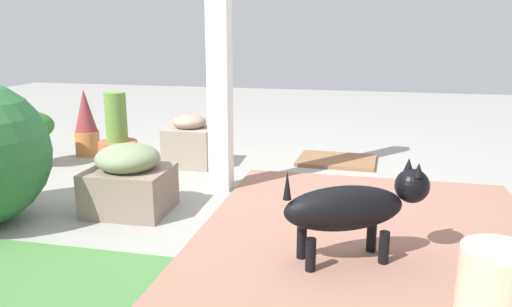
# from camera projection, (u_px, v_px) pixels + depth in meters

# --- Properties ---
(ground_plane) EXTENTS (12.00, 12.00, 0.00)m
(ground_plane) POSITION_uv_depth(u_px,v_px,m) (249.00, 195.00, 3.32)
(ground_plane) COLOR gray
(brick_path) EXTENTS (1.80, 2.40, 0.02)m
(brick_path) POSITION_uv_depth(u_px,v_px,m) (369.00, 246.00, 2.51)
(brick_path) COLOR #966655
(brick_path) RESTS_ON ground
(porch_pillar) EXTENTS (0.14, 0.14, 2.08)m
(porch_pillar) POSITION_uv_depth(u_px,v_px,m) (219.00, 34.00, 3.19)
(porch_pillar) COLOR white
(porch_pillar) RESTS_ON ground
(stone_planter_nearest) EXTENTS (0.39, 0.37, 0.42)m
(stone_planter_nearest) POSITION_uv_depth(u_px,v_px,m) (190.00, 142.00, 3.99)
(stone_planter_nearest) COLOR gray
(stone_planter_nearest) RESTS_ON ground
(stone_planter_mid) EXTENTS (0.48, 0.43, 0.42)m
(stone_planter_mid) POSITION_uv_depth(u_px,v_px,m) (129.00, 180.00, 2.97)
(stone_planter_mid) COLOR gray
(stone_planter_mid) RESTS_ON ground
(terracotta_pot_tall) EXTENTS (0.30, 0.30, 0.60)m
(terracotta_pot_tall) POSITION_uv_depth(u_px,v_px,m) (118.00, 141.00, 3.93)
(terracotta_pot_tall) COLOR #B95835
(terracotta_pot_tall) RESTS_ON ground
(terracotta_pot_broad) EXTENTS (0.39, 0.39, 0.44)m
(terracotta_pot_broad) POSITION_uv_depth(u_px,v_px,m) (29.00, 133.00, 3.93)
(terracotta_pot_broad) COLOR #B1663F
(terracotta_pot_broad) RESTS_ON ground
(terracotta_pot_spiky) EXTENTS (0.21, 0.21, 0.58)m
(terracotta_pot_spiky) POSITION_uv_depth(u_px,v_px,m) (86.00, 124.00, 4.30)
(terracotta_pot_spiky) COLOR #BF783E
(terracotta_pot_spiky) RESTS_ON ground
(dog) EXTENTS (0.68, 0.43, 0.48)m
(dog) POSITION_uv_depth(u_px,v_px,m) (354.00, 206.00, 2.28)
(dog) COLOR black
(dog) RESTS_ON ground
(ceramic_urn) EXTENTS (0.26, 0.26, 0.38)m
(ceramic_urn) POSITION_uv_depth(u_px,v_px,m) (496.00, 302.00, 1.66)
(ceramic_urn) COLOR beige
(ceramic_urn) RESTS_ON ground
(doormat) EXTENTS (0.65, 0.50, 0.03)m
(doormat) POSITION_uv_depth(u_px,v_px,m) (337.00, 160.00, 4.13)
(doormat) COLOR brown
(doormat) RESTS_ON ground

